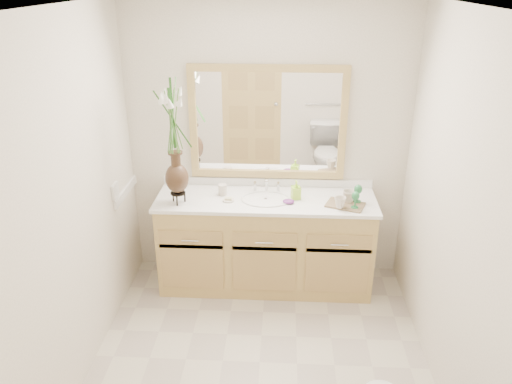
# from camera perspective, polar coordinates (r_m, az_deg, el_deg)

# --- Properties ---
(floor) EXTENTS (2.60, 2.60, 0.00)m
(floor) POSITION_cam_1_polar(r_m,az_deg,el_deg) (3.78, 0.43, -18.88)
(floor) COLOR #B9AB9D
(floor) RESTS_ON ground
(ceiling) EXTENTS (2.40, 2.60, 0.02)m
(ceiling) POSITION_cam_1_polar(r_m,az_deg,el_deg) (2.78, 0.59, 20.47)
(ceiling) COLOR white
(ceiling) RESTS_ON wall_back
(wall_back) EXTENTS (2.40, 0.02, 2.40)m
(wall_back) POSITION_cam_1_polar(r_m,az_deg,el_deg) (4.30, 1.32, 5.33)
(wall_back) COLOR white
(wall_back) RESTS_ON floor
(wall_front) EXTENTS (2.40, 0.02, 2.40)m
(wall_front) POSITION_cam_1_polar(r_m,az_deg,el_deg) (2.01, -1.36, -18.80)
(wall_front) COLOR white
(wall_front) RESTS_ON floor
(wall_left) EXTENTS (0.02, 2.60, 2.40)m
(wall_left) POSITION_cam_1_polar(r_m,az_deg,el_deg) (3.36, -20.39, -1.66)
(wall_left) COLOR white
(wall_left) RESTS_ON floor
(wall_right) EXTENTS (0.02, 2.60, 2.40)m
(wall_right) POSITION_cam_1_polar(r_m,az_deg,el_deg) (3.27, 22.01, -2.65)
(wall_right) COLOR white
(wall_right) RESTS_ON floor
(vanity) EXTENTS (1.80, 0.55, 0.80)m
(vanity) POSITION_cam_1_polar(r_m,az_deg,el_deg) (4.37, 1.09, -5.89)
(vanity) COLOR tan
(vanity) RESTS_ON floor
(counter) EXTENTS (1.84, 0.57, 0.03)m
(counter) POSITION_cam_1_polar(r_m,az_deg,el_deg) (4.18, 1.14, -0.93)
(counter) COLOR white
(counter) RESTS_ON vanity
(sink) EXTENTS (0.38, 0.34, 0.23)m
(sink) POSITION_cam_1_polar(r_m,az_deg,el_deg) (4.18, 1.12, -1.52)
(sink) COLOR white
(sink) RESTS_ON counter
(mirror) EXTENTS (1.32, 0.04, 0.97)m
(mirror) POSITION_cam_1_polar(r_m,az_deg,el_deg) (4.22, 1.34, 7.88)
(mirror) COLOR white
(mirror) RESTS_ON wall_back
(switch_plate) EXTENTS (0.02, 0.12, 0.12)m
(switch_plate) POSITION_cam_1_polar(r_m,az_deg,el_deg) (4.09, -15.81, 0.12)
(switch_plate) COLOR white
(switch_plate) RESTS_ON wall_left
(flower_vase) EXTENTS (0.22, 0.22, 0.91)m
(flower_vase) POSITION_cam_1_polar(r_m,az_deg,el_deg) (3.92, -9.39, 7.00)
(flower_vase) COLOR black
(flower_vase) RESTS_ON counter
(tumbler) EXTENTS (0.07, 0.07, 0.09)m
(tumbler) POSITION_cam_1_polar(r_m,az_deg,el_deg) (4.23, -3.85, 0.26)
(tumbler) COLOR beige
(tumbler) RESTS_ON counter
(soap_dish) EXTENTS (0.10, 0.10, 0.03)m
(soap_dish) POSITION_cam_1_polar(r_m,az_deg,el_deg) (4.13, -3.18, -0.90)
(soap_dish) COLOR beige
(soap_dish) RESTS_ON counter
(soap_bottle) EXTENTS (0.08, 0.08, 0.14)m
(soap_bottle) POSITION_cam_1_polar(r_m,az_deg,el_deg) (4.15, 4.59, 0.15)
(soap_bottle) COLOR #A8E936
(soap_bottle) RESTS_ON counter
(purple_dish) EXTENTS (0.11, 0.10, 0.03)m
(purple_dish) POSITION_cam_1_polar(r_m,az_deg,el_deg) (4.08, 3.74, -1.08)
(purple_dish) COLOR #6D297B
(purple_dish) RESTS_ON counter
(tray) EXTENTS (0.35, 0.29, 0.01)m
(tray) POSITION_cam_1_polar(r_m,az_deg,el_deg) (4.10, 10.16, -1.45)
(tray) COLOR brown
(tray) RESTS_ON counter
(mug_left) EXTENTS (0.10, 0.10, 0.09)m
(mug_left) POSITION_cam_1_polar(r_m,az_deg,el_deg) (4.02, 9.59, -1.13)
(mug_left) COLOR beige
(mug_left) RESTS_ON tray
(mug_right) EXTENTS (0.14, 0.14, 0.10)m
(mug_right) POSITION_cam_1_polar(r_m,az_deg,el_deg) (4.13, 10.56, -0.43)
(mug_right) COLOR beige
(mug_right) RESTS_ON tray
(goblet_front) EXTENTS (0.06, 0.06, 0.14)m
(goblet_front) POSITION_cam_1_polar(r_m,az_deg,el_deg) (4.01, 11.31, -0.55)
(goblet_front) COLOR #287941
(goblet_front) RESTS_ON tray
(goblet_back) EXTENTS (0.07, 0.07, 0.15)m
(goblet_back) POSITION_cam_1_polar(r_m,az_deg,el_deg) (4.12, 11.59, 0.19)
(goblet_back) COLOR #287941
(goblet_back) RESTS_ON tray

